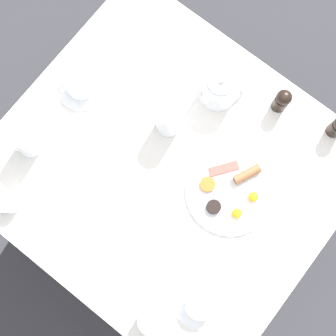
# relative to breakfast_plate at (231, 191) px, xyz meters

# --- Properties ---
(ground_plane) EXTENTS (8.00, 8.00, 0.00)m
(ground_plane) POSITION_rel_breakfast_plate_xyz_m (0.06, -0.19, -0.77)
(ground_plane) COLOR #333338
(table) EXTENTS (0.93, 1.03, 0.76)m
(table) POSITION_rel_breakfast_plate_xyz_m (0.06, -0.19, -0.09)
(table) COLOR silver
(table) RESTS_ON ground_plane
(breakfast_plate) EXTENTS (0.27, 0.27, 0.04)m
(breakfast_plate) POSITION_rel_breakfast_plate_xyz_m (0.00, 0.00, 0.00)
(breakfast_plate) COLOR white
(breakfast_plate) RESTS_ON table
(teapot_near) EXTENTS (0.18, 0.13, 0.13)m
(teapot_near) POSITION_rel_breakfast_plate_xyz_m (-0.23, -0.22, 0.05)
(teapot_near) COLOR white
(teapot_near) RESTS_ON table
(teacup_with_saucer_left) EXTENTS (0.15, 0.15, 0.06)m
(teacup_with_saucer_left) POSITION_rel_breakfast_plate_xyz_m (0.03, -0.57, 0.02)
(teacup_with_saucer_left) COLOR white
(teacup_with_saucer_left) RESTS_ON table
(teacup_with_saucer_right) EXTENTS (0.15, 0.15, 0.06)m
(teacup_with_saucer_right) POSITION_rel_breakfast_plate_xyz_m (0.32, 0.12, 0.01)
(teacup_with_saucer_right) COLOR white
(teacup_with_saucer_right) RESTS_ON table
(water_glass_tall) EXTENTS (0.08, 0.08, 0.14)m
(water_glass_tall) POSITION_rel_breakfast_plate_xyz_m (-0.05, -0.28, 0.06)
(water_glass_tall) COLOR white
(water_glass_tall) RESTS_ON table
(water_glass_short) EXTENTS (0.08, 0.08, 0.13)m
(water_glass_short) POSITION_rel_breakfast_plate_xyz_m (0.27, -0.58, 0.06)
(water_glass_short) COLOR white
(water_glass_short) RESTS_ON table
(wine_glass_spare) EXTENTS (0.08, 0.08, 0.14)m
(wine_glass_spare) POSITION_rel_breakfast_plate_xyz_m (0.43, 0.04, 0.06)
(wine_glass_spare) COLOR white
(wine_glass_spare) RESTS_ON table
(creamer_jug) EXTENTS (0.09, 0.07, 0.06)m
(creamer_jug) POSITION_rel_breakfast_plate_xyz_m (0.44, -0.51, 0.02)
(creamer_jug) COLOR white
(creamer_jug) RESTS_ON table
(pepper_grinder) EXTENTS (0.05, 0.05, 0.10)m
(pepper_grinder) POSITION_rel_breakfast_plate_xyz_m (-0.31, -0.05, 0.04)
(pepper_grinder) COLOR black
(pepper_grinder) RESTS_ON table
(fork_by_plate) EXTENTS (0.15, 0.10, 0.00)m
(fork_by_plate) POSITION_rel_breakfast_plate_xyz_m (0.42, -0.18, -0.01)
(fork_by_plate) COLOR silver
(fork_by_plate) RESTS_ON table
(knife_by_plate) EXTENTS (0.21, 0.11, 0.00)m
(knife_by_plate) POSITION_rel_breakfast_plate_xyz_m (-0.16, -0.47, -0.01)
(knife_by_plate) COLOR silver
(knife_by_plate) RESTS_ON table
(spoon_for_tea) EXTENTS (0.12, 0.12, 0.00)m
(spoon_for_tea) POSITION_rel_breakfast_plate_xyz_m (0.19, -0.17, -0.01)
(spoon_for_tea) COLOR silver
(spoon_for_tea) RESTS_ON table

